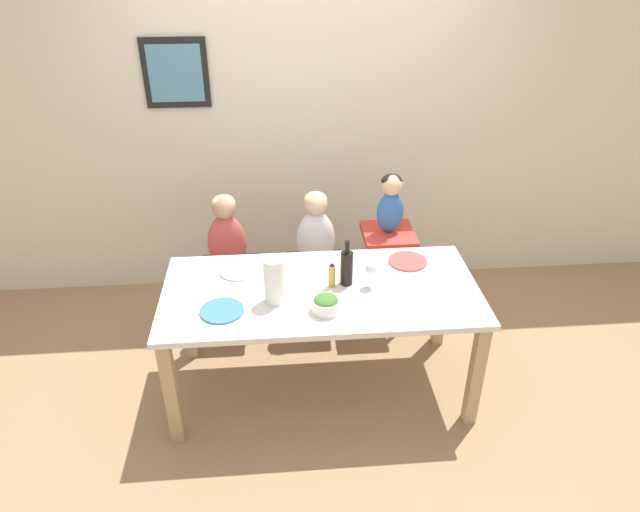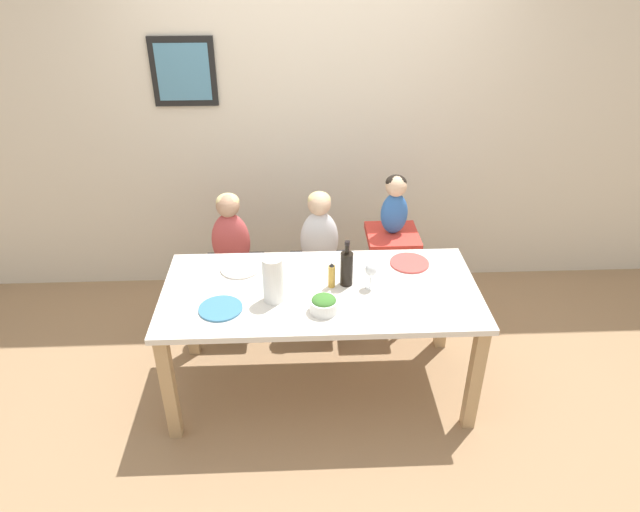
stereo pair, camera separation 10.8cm
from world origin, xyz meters
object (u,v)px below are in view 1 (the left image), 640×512
(chair_far_center, at_px, (316,275))
(chair_right_highchair, at_px, (387,251))
(person_child_left, at_px, (226,233))
(wine_bottle, at_px, (347,267))
(dinner_plate_back_left, at_px, (239,270))
(wine_glass_near, at_px, (371,270))
(paper_towel_roll, at_px, (274,280))
(person_baby_right, at_px, (391,199))
(salad_bowl_large, at_px, (326,304))
(person_child_center, at_px, (316,229))
(dinner_plate_front_left, at_px, (222,311))
(chair_far_left, at_px, (231,278))
(dinner_plate_back_right, at_px, (408,261))

(chair_far_center, relative_size, chair_right_highchair, 0.66)
(person_child_left, bearing_deg, wine_bottle, -41.16)
(person_child_left, xyz_separation_m, dinner_plate_back_left, (0.10, -0.45, -0.02))
(chair_right_highchair, xyz_separation_m, wine_bottle, (-0.37, -0.63, 0.28))
(wine_glass_near, bearing_deg, paper_towel_roll, -170.11)
(person_baby_right, distance_m, wine_glass_near, 0.73)
(salad_bowl_large, bearing_deg, paper_towel_roll, 156.52)
(person_child_center, relative_size, person_baby_right, 1.34)
(paper_towel_roll, distance_m, dinner_plate_front_left, 0.32)
(chair_far_left, bearing_deg, wine_glass_near, -38.30)
(wine_bottle, height_order, salad_bowl_large, wine_bottle)
(chair_far_center, bearing_deg, dinner_plate_front_left, -123.78)
(wine_glass_near, xyz_separation_m, dinner_plate_back_left, (-0.76, 0.23, -0.11))
(paper_towel_roll, bearing_deg, dinner_plate_back_right, 22.91)
(person_child_left, bearing_deg, chair_far_left, -90.00)
(person_child_left, height_order, dinner_plate_front_left, person_child_left)
(person_child_center, bearing_deg, dinner_plate_back_left, -137.83)
(person_child_center, distance_m, salad_bowl_large, 0.89)
(wine_glass_near, distance_m, dinner_plate_back_right, 0.39)
(wine_bottle, bearing_deg, person_child_left, 138.84)
(person_baby_right, distance_m, dinner_plate_front_left, 1.39)
(chair_far_center, height_order, dinner_plate_back_left, dinner_plate_back_left)
(person_child_center, distance_m, person_baby_right, 0.54)
(chair_far_center, height_order, dinner_plate_back_right, dinner_plate_back_right)
(wine_bottle, height_order, wine_glass_near, wine_bottle)
(chair_far_left, distance_m, salad_bowl_large, 1.13)
(person_baby_right, distance_m, dinner_plate_back_left, 1.11)
(paper_towel_roll, xyz_separation_m, wine_glass_near, (0.55, 0.10, -0.02))
(person_child_center, xyz_separation_m, dinner_plate_back_left, (-0.50, -0.45, -0.02))
(person_child_left, xyz_separation_m, person_child_center, (0.60, 0.00, 0.00))
(wine_glass_near, bearing_deg, chair_right_highchair, 70.84)
(chair_far_center, distance_m, dinner_plate_back_right, 0.77)
(dinner_plate_back_right, bearing_deg, wine_bottle, -153.18)
(paper_towel_roll, distance_m, dinner_plate_back_left, 0.41)
(chair_far_left, height_order, chair_far_center, same)
(chair_right_highchair, relative_size, paper_towel_roll, 2.71)
(chair_right_highchair, bearing_deg, person_child_left, 179.94)
(dinner_plate_front_left, bearing_deg, wine_glass_near, 11.85)
(dinner_plate_back_right, bearing_deg, dinner_plate_front_left, -158.94)
(chair_far_center, bearing_deg, salad_bowl_large, -90.87)
(wine_bottle, xyz_separation_m, dinner_plate_back_left, (-0.63, 0.19, -0.11))
(chair_right_highchair, bearing_deg, salad_bowl_large, -119.86)
(dinner_plate_back_left, bearing_deg, person_child_center, 42.17)
(person_child_center, xyz_separation_m, salad_bowl_large, (-0.01, -0.89, 0.02))
(person_child_center, bearing_deg, wine_glass_near, -68.86)
(chair_far_center, height_order, wine_glass_near, wine_glass_near)
(wine_glass_near, distance_m, dinner_plate_front_left, 0.86)
(chair_far_center, relative_size, person_baby_right, 1.14)
(chair_right_highchair, height_order, dinner_plate_back_left, dinner_plate_back_left)
(chair_right_highchair, xyz_separation_m, person_child_left, (-1.10, 0.00, 0.19))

